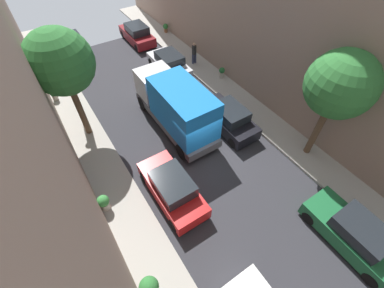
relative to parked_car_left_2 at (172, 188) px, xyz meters
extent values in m
plane|color=#2D2D33|center=(2.70, 1.19, -0.72)|extent=(32.00, 32.00, 0.00)
cube|color=#A8A399|center=(-2.30, 1.19, -0.64)|extent=(2.00, 44.00, 0.15)
cube|color=#A8A399|center=(7.70, 1.19, -0.64)|extent=(2.00, 44.00, 0.15)
cylinder|color=black|center=(0.78, -5.34, -0.40)|extent=(0.22, 0.64, 0.64)
cube|color=red|center=(0.00, 0.04, -0.17)|extent=(1.76, 4.20, 0.76)
cube|color=#1E2328|center=(0.00, -0.11, 0.53)|extent=(1.56, 2.10, 0.64)
cylinder|color=black|center=(-0.78, 1.59, -0.40)|extent=(0.22, 0.64, 0.64)
cylinder|color=black|center=(0.78, 1.59, -0.40)|extent=(0.22, 0.64, 0.64)
cylinder|color=black|center=(-0.78, -1.51, -0.40)|extent=(0.22, 0.64, 0.64)
cylinder|color=black|center=(0.78, -1.51, -0.40)|extent=(0.22, 0.64, 0.64)
cube|color=#194799|center=(0.00, 16.79, -0.17)|extent=(1.76, 4.20, 0.76)
cube|color=#1E2328|center=(0.00, 16.64, 0.53)|extent=(1.56, 2.10, 0.64)
cylinder|color=black|center=(-0.78, 18.34, -0.40)|extent=(0.22, 0.64, 0.64)
cylinder|color=black|center=(0.78, 18.34, -0.40)|extent=(0.22, 0.64, 0.64)
cylinder|color=black|center=(-0.78, 15.24, -0.40)|extent=(0.22, 0.64, 0.64)
cylinder|color=black|center=(0.78, 15.24, -0.40)|extent=(0.22, 0.64, 0.64)
cube|color=#1E6638|center=(5.40, -6.16, -0.17)|extent=(1.76, 4.20, 0.76)
cube|color=#1E2328|center=(5.40, -6.31, 0.53)|extent=(1.56, 2.10, 0.64)
cylinder|color=black|center=(4.62, -4.61, -0.40)|extent=(0.22, 0.64, 0.64)
cylinder|color=black|center=(6.18, -4.61, -0.40)|extent=(0.22, 0.64, 0.64)
cylinder|color=black|center=(4.62, -7.71, -0.40)|extent=(0.22, 0.64, 0.64)
cube|color=black|center=(5.40, 2.51, -0.17)|extent=(1.76, 4.20, 0.76)
cube|color=#1E2328|center=(5.40, 2.36, 0.53)|extent=(1.56, 2.10, 0.64)
cylinder|color=black|center=(4.62, 4.06, -0.40)|extent=(0.22, 0.64, 0.64)
cylinder|color=black|center=(6.18, 4.06, -0.40)|extent=(0.22, 0.64, 0.64)
cylinder|color=black|center=(4.62, 0.96, -0.40)|extent=(0.22, 0.64, 0.64)
cylinder|color=black|center=(6.18, 0.96, -0.40)|extent=(0.22, 0.64, 0.64)
cube|color=silver|center=(5.40, 9.83, -0.17)|extent=(1.76, 4.20, 0.76)
cube|color=#1E2328|center=(5.40, 9.68, 0.53)|extent=(1.56, 2.10, 0.64)
cylinder|color=black|center=(4.62, 11.38, -0.40)|extent=(0.22, 0.64, 0.64)
cylinder|color=black|center=(6.18, 11.38, -0.40)|extent=(0.22, 0.64, 0.64)
cylinder|color=black|center=(4.62, 8.28, -0.40)|extent=(0.22, 0.64, 0.64)
cylinder|color=black|center=(6.18, 8.28, -0.40)|extent=(0.22, 0.64, 0.64)
cube|color=maroon|center=(5.40, 15.64, -0.17)|extent=(1.76, 4.20, 0.76)
cube|color=#1E2328|center=(5.40, 15.49, 0.53)|extent=(1.56, 2.10, 0.64)
cylinder|color=black|center=(4.62, 17.19, -0.40)|extent=(0.22, 0.64, 0.64)
cylinder|color=black|center=(6.18, 17.19, -0.40)|extent=(0.22, 0.64, 0.64)
cylinder|color=black|center=(4.62, 14.09, -0.40)|extent=(0.22, 0.64, 0.64)
cylinder|color=black|center=(6.18, 14.09, -0.40)|extent=(0.22, 0.64, 0.64)
cube|color=#4C4C51|center=(2.70, 4.28, 0.01)|extent=(2.20, 6.60, 0.50)
cube|color=#B7B7BC|center=(2.70, 6.68, 1.11)|extent=(2.10, 1.80, 1.70)
cube|color=blue|center=(2.70, 3.28, 1.46)|extent=(2.24, 4.20, 2.40)
cylinder|color=black|center=(1.72, 6.88, -0.24)|extent=(0.30, 0.96, 0.96)
cylinder|color=black|center=(3.68, 6.88, -0.24)|extent=(0.30, 0.96, 0.96)
cylinder|color=black|center=(1.72, 1.88, -0.24)|extent=(0.30, 0.96, 0.96)
cylinder|color=black|center=(3.68, 1.88, -0.24)|extent=(0.30, 0.96, 0.96)
cylinder|color=#2D334C|center=(7.48, 9.61, -0.16)|extent=(0.18, 0.18, 0.82)
cylinder|color=#2D334C|center=(7.70, 9.61, -0.16)|extent=(0.18, 0.18, 0.82)
cylinder|color=#262626|center=(7.59, 9.61, 0.57)|extent=(0.36, 0.36, 0.64)
sphere|color=tan|center=(7.59, 9.61, 1.03)|extent=(0.24, 0.24, 0.24)
cylinder|color=brown|center=(-2.10, 6.59, 1.19)|extent=(0.35, 0.35, 3.53)
sphere|color=#2D7233|center=(-2.10, 6.59, 4.18)|extent=(3.27, 3.27, 3.27)
cylinder|color=brown|center=(7.88, -1.74, 1.13)|extent=(0.34, 0.34, 3.40)
sphere|color=#2D7233|center=(7.88, -1.74, 4.01)|extent=(3.15, 3.15, 3.15)
cylinder|color=brown|center=(8.33, 15.64, -0.40)|extent=(0.34, 0.34, 0.35)
sphere|color=#2D7233|center=(8.33, 15.64, -0.03)|extent=(0.49, 0.49, 0.49)
cylinder|color=#B2A899|center=(-3.04, 10.91, -0.38)|extent=(0.36, 0.36, 0.37)
sphere|color=#23602D|center=(-3.04, 10.91, -0.02)|extent=(0.45, 0.45, 0.45)
cylinder|color=#B2A899|center=(8.22, 6.77, -0.35)|extent=(0.32, 0.32, 0.44)
sphere|color=#23602D|center=(8.22, 6.77, 0.04)|extent=(0.43, 0.43, 0.43)
sphere|color=#2D7233|center=(-2.90, -3.29, 0.12)|extent=(0.76, 0.76, 0.76)
cylinder|color=#B2A899|center=(-3.08, 1.12, -0.37)|extent=(0.45, 0.45, 0.40)
sphere|color=#38843D|center=(-3.08, 1.12, 0.06)|extent=(0.57, 0.57, 0.57)
cylinder|color=#26723F|center=(-1.90, 9.18, 1.78)|extent=(0.16, 0.16, 4.70)
sphere|color=white|center=(-1.90, 9.18, 4.35)|extent=(0.44, 0.44, 0.44)
camera|label=1|loc=(-2.84, -6.14, 10.82)|focal=24.14mm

